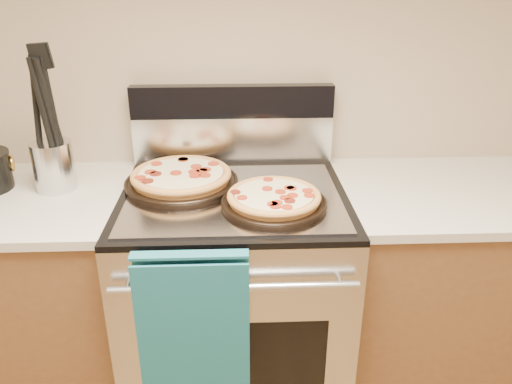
{
  "coord_description": "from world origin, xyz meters",
  "views": [
    {
      "loc": [
        0.01,
        0.12,
        1.61
      ],
      "look_at": [
        0.07,
        1.55,
        0.97
      ],
      "focal_mm": 35.0,
      "sensor_mm": 36.0,
      "label": 1
    }
  ],
  "objects_px": {
    "range_body": "(236,308)",
    "pepperoni_pizza_back": "(181,178)",
    "utensil_crock": "(54,166)",
    "pepperoni_pizza_front": "(274,199)"
  },
  "relations": [
    {
      "from": "range_body",
      "to": "pepperoni_pizza_back",
      "type": "height_order",
      "value": "pepperoni_pizza_back"
    },
    {
      "from": "pepperoni_pizza_back",
      "to": "utensil_crock",
      "type": "xyz_separation_m",
      "value": [
        -0.44,
        0.02,
        0.04
      ]
    },
    {
      "from": "utensil_crock",
      "to": "range_body",
      "type": "bearing_deg",
      "value": -8.43
    },
    {
      "from": "range_body",
      "to": "utensil_crock",
      "type": "bearing_deg",
      "value": 171.57
    },
    {
      "from": "utensil_crock",
      "to": "pepperoni_pizza_front",
      "type": "bearing_deg",
      "value": -15.07
    },
    {
      "from": "pepperoni_pizza_front",
      "to": "utensil_crock",
      "type": "xyz_separation_m",
      "value": [
        -0.74,
        0.2,
        0.05
      ]
    },
    {
      "from": "range_body",
      "to": "pepperoni_pizza_front",
      "type": "bearing_deg",
      "value": -40.46
    },
    {
      "from": "range_body",
      "to": "pepperoni_pizza_front",
      "type": "xyz_separation_m",
      "value": [
        0.13,
        -0.11,
        0.5
      ]
    },
    {
      "from": "range_body",
      "to": "utensil_crock",
      "type": "height_order",
      "value": "utensil_crock"
    },
    {
      "from": "pepperoni_pizza_back",
      "to": "pepperoni_pizza_front",
      "type": "xyz_separation_m",
      "value": [
        0.31,
        -0.18,
        -0.0
      ]
    }
  ]
}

